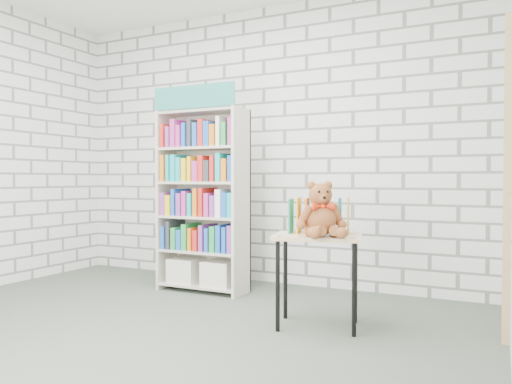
% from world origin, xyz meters
% --- Properties ---
extents(ground, '(4.50, 4.50, 0.00)m').
position_xyz_m(ground, '(0.00, 0.00, 0.00)').
color(ground, '#444E42').
rests_on(ground, ground).
extents(room_shell, '(4.52, 4.02, 2.81)m').
position_xyz_m(room_shell, '(0.00, 0.00, 1.78)').
color(room_shell, silver).
rests_on(room_shell, ground).
extents(bookshelf, '(0.85, 0.33, 1.91)m').
position_xyz_m(bookshelf, '(-0.33, 1.36, 0.87)').
color(bookshelf, beige).
rests_on(bookshelf, ground).
extents(display_table, '(0.69, 0.56, 0.66)m').
position_xyz_m(display_table, '(1.02, 0.73, 0.57)').
color(display_table, tan).
rests_on(display_table, ground).
extents(table_books, '(0.46, 0.28, 0.25)m').
position_xyz_m(table_books, '(1.00, 0.83, 0.79)').
color(table_books, teal).
rests_on(table_books, display_table).
extents(teddy_bear, '(0.37, 0.36, 0.38)m').
position_xyz_m(teddy_bear, '(1.08, 0.65, 0.81)').
color(teddy_bear, maroon).
rests_on(teddy_bear, display_table).
extents(door_trim, '(0.05, 0.12, 2.10)m').
position_xyz_m(door_trim, '(2.23, 0.95, 1.05)').
color(door_trim, tan).
rests_on(door_trim, ground).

